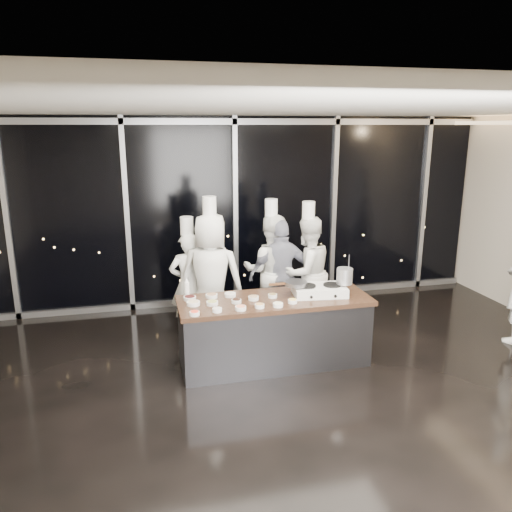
{
  "coord_description": "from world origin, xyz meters",
  "views": [
    {
      "loc": [
        -1.65,
        -4.89,
        3.04
      ],
      "look_at": [
        -0.17,
        1.2,
        1.39
      ],
      "focal_mm": 35.0,
      "sensor_mm": 36.0,
      "label": 1
    }
  ],
  "objects_px": {
    "chef_right": "(307,272)",
    "guest": "(282,275)",
    "chef_left": "(211,277)",
    "demo_counter": "(274,331)",
    "chef_center": "(271,270)",
    "chef_far_left": "(189,282)",
    "frying_pan": "(295,283)",
    "stove": "(319,290)",
    "stock_pot": "(345,276)"
  },
  "relations": [
    {
      "from": "stock_pot",
      "to": "chef_left",
      "type": "bearing_deg",
      "value": 148.12
    },
    {
      "from": "chef_center",
      "to": "chef_left",
      "type": "bearing_deg",
      "value": 35.21
    },
    {
      "from": "chef_right",
      "to": "guest",
      "type": "bearing_deg",
      "value": -20.82
    },
    {
      "from": "chef_left",
      "to": "chef_right",
      "type": "distance_m",
      "value": 1.51
    },
    {
      "from": "chef_center",
      "to": "guest",
      "type": "relative_size",
      "value": 1.17
    },
    {
      "from": "frying_pan",
      "to": "chef_far_left",
      "type": "distance_m",
      "value": 1.75
    },
    {
      "from": "demo_counter",
      "to": "stove",
      "type": "height_order",
      "value": "stove"
    },
    {
      "from": "stove",
      "to": "chef_right",
      "type": "distance_m",
      "value": 1.14
    },
    {
      "from": "chef_center",
      "to": "chef_far_left",
      "type": "bearing_deg",
      "value": 18.33
    },
    {
      "from": "chef_left",
      "to": "chef_right",
      "type": "height_order",
      "value": "chef_left"
    },
    {
      "from": "stock_pot",
      "to": "guest",
      "type": "distance_m",
      "value": 1.31
    },
    {
      "from": "chef_right",
      "to": "frying_pan",
      "type": "bearing_deg",
      "value": 45.14
    },
    {
      "from": "frying_pan",
      "to": "chef_left",
      "type": "xyz_separation_m",
      "value": [
        -0.96,
        0.9,
        -0.12
      ]
    },
    {
      "from": "demo_counter",
      "to": "frying_pan",
      "type": "xyz_separation_m",
      "value": [
        0.29,
        0.05,
        0.61
      ]
    },
    {
      "from": "chef_far_left",
      "to": "chef_center",
      "type": "relative_size",
      "value": 0.9
    },
    {
      "from": "chef_far_left",
      "to": "chef_right",
      "type": "distance_m",
      "value": 1.79
    },
    {
      "from": "frying_pan",
      "to": "chef_left",
      "type": "bearing_deg",
      "value": 143.8
    },
    {
      "from": "chef_left",
      "to": "chef_center",
      "type": "relative_size",
      "value": 1.06
    },
    {
      "from": "stock_pot",
      "to": "chef_right",
      "type": "height_order",
      "value": "chef_right"
    },
    {
      "from": "frying_pan",
      "to": "stock_pot",
      "type": "distance_m",
      "value": 0.65
    },
    {
      "from": "demo_counter",
      "to": "guest",
      "type": "bearing_deg",
      "value": 69.15
    },
    {
      "from": "demo_counter",
      "to": "chef_right",
      "type": "bearing_deg",
      "value": 53.35
    },
    {
      "from": "stock_pot",
      "to": "chef_right",
      "type": "relative_size",
      "value": 0.11
    },
    {
      "from": "chef_center",
      "to": "guest",
      "type": "xyz_separation_m",
      "value": [
        0.12,
        -0.17,
        -0.04
      ]
    },
    {
      "from": "stock_pot",
      "to": "guest",
      "type": "xyz_separation_m",
      "value": [
        -0.5,
        1.17,
        -0.3
      ]
    },
    {
      "from": "demo_counter",
      "to": "chef_center",
      "type": "bearing_deg",
      "value": 76.71
    },
    {
      "from": "demo_counter",
      "to": "stove",
      "type": "relative_size",
      "value": 3.42
    },
    {
      "from": "demo_counter",
      "to": "chef_right",
      "type": "xyz_separation_m",
      "value": [
        0.83,
        1.11,
        0.42
      ]
    },
    {
      "from": "demo_counter",
      "to": "chef_far_left",
      "type": "height_order",
      "value": "chef_far_left"
    },
    {
      "from": "chef_left",
      "to": "guest",
      "type": "height_order",
      "value": "chef_left"
    },
    {
      "from": "guest",
      "to": "chef_left",
      "type": "bearing_deg",
      "value": 11.54
    },
    {
      "from": "stove",
      "to": "guest",
      "type": "bearing_deg",
      "value": 105.87
    },
    {
      "from": "stock_pot",
      "to": "chef_far_left",
      "type": "bearing_deg",
      "value": 145.84
    },
    {
      "from": "chef_far_left",
      "to": "chef_left",
      "type": "relative_size",
      "value": 0.85
    },
    {
      "from": "stock_pot",
      "to": "chef_far_left",
      "type": "xyz_separation_m",
      "value": [
        -1.89,
        1.28,
        -0.34
      ]
    },
    {
      "from": "chef_center",
      "to": "chef_right",
      "type": "distance_m",
      "value": 0.55
    },
    {
      "from": "stove",
      "to": "frying_pan",
      "type": "relative_size",
      "value": 1.37
    },
    {
      "from": "chef_left",
      "to": "chef_center",
      "type": "bearing_deg",
      "value": -140.53
    },
    {
      "from": "demo_counter",
      "to": "stove",
      "type": "distance_m",
      "value": 0.79
    },
    {
      "from": "chef_left",
      "to": "demo_counter",
      "type": "bearing_deg",
      "value": 145.11
    },
    {
      "from": "stove",
      "to": "chef_left",
      "type": "relative_size",
      "value": 0.34
    },
    {
      "from": "stock_pot",
      "to": "chef_center",
      "type": "relative_size",
      "value": 0.1
    },
    {
      "from": "demo_counter",
      "to": "chef_center",
      "type": "xyz_separation_m",
      "value": [
        0.31,
        1.3,
        0.43
      ]
    },
    {
      "from": "demo_counter",
      "to": "chef_far_left",
      "type": "bearing_deg",
      "value": 127.7
    },
    {
      "from": "chef_far_left",
      "to": "chef_left",
      "type": "bearing_deg",
      "value": 132.48
    },
    {
      "from": "chef_center",
      "to": "stock_pot",
      "type": "bearing_deg",
      "value": 130.87
    },
    {
      "from": "frying_pan",
      "to": "chef_right",
      "type": "xyz_separation_m",
      "value": [
        0.54,
        1.06,
        -0.19
      ]
    },
    {
      "from": "chef_far_left",
      "to": "guest",
      "type": "bearing_deg",
      "value": 172.72
    },
    {
      "from": "chef_far_left",
      "to": "chef_right",
      "type": "height_order",
      "value": "chef_right"
    },
    {
      "from": "frying_pan",
      "to": "guest",
      "type": "distance_m",
      "value": 1.11
    }
  ]
}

